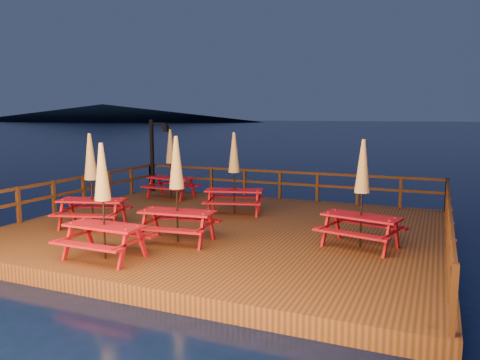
% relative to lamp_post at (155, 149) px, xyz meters
% --- Properties ---
extents(ground, '(500.00, 500.00, 0.00)m').
position_rel_lamp_post_xyz_m(ground, '(5.39, -4.55, -2.20)').
color(ground, black).
rests_on(ground, ground).
extents(deck, '(12.00, 10.00, 0.40)m').
position_rel_lamp_post_xyz_m(deck, '(5.39, -4.55, -2.00)').
color(deck, '#402C14').
rests_on(deck, ground).
extents(deck_piles, '(11.44, 9.44, 1.40)m').
position_rel_lamp_post_xyz_m(deck_piles, '(5.39, -4.55, -2.50)').
color(deck_piles, '#382511').
rests_on(deck_piles, ground).
extents(railing, '(11.80, 9.75, 1.10)m').
position_rel_lamp_post_xyz_m(railing, '(5.39, -2.77, -1.03)').
color(railing, '#382511').
rests_on(railing, deck).
extents(lamp_post, '(0.85, 0.18, 3.00)m').
position_rel_lamp_post_xyz_m(lamp_post, '(0.00, 0.00, 0.00)').
color(lamp_post, black).
rests_on(lamp_post, deck).
extents(headland_left, '(180.00, 84.00, 9.00)m').
position_rel_lamp_post_xyz_m(headland_left, '(-154.61, 185.45, 2.30)').
color(headland_left, black).
rests_on(headland_left, ground).
extents(picnic_table_0, '(2.25, 2.03, 2.69)m').
position_rel_lamp_post_xyz_m(picnic_table_0, '(1.87, -6.12, -0.40)').
color(picnic_table_0, maroon).
rests_on(picnic_table_0, deck).
extents(picnic_table_1, '(1.98, 1.68, 2.64)m').
position_rel_lamp_post_xyz_m(picnic_table_1, '(1.42, -1.11, -0.42)').
color(picnic_table_1, maroon).
rests_on(picnic_table_1, deck).
extents(picnic_table_2, '(2.15, 1.91, 2.63)m').
position_rel_lamp_post_xyz_m(picnic_table_2, '(9.28, -5.23, -0.43)').
color(picnic_table_2, maroon).
rests_on(picnic_table_2, deck).
extents(picnic_table_3, '(2.20, 1.98, 2.65)m').
position_rel_lamp_post_xyz_m(picnic_table_3, '(4.87, -2.86, -0.42)').
color(picnic_table_3, maroon).
rests_on(picnic_table_3, deck).
extents(picnic_table_4, '(2.04, 1.75, 2.69)m').
position_rel_lamp_post_xyz_m(picnic_table_4, '(4.95, -6.58, -0.40)').
color(picnic_table_4, maroon).
rests_on(picnic_table_4, deck).
extents(picnic_table_5, '(1.84, 1.52, 2.60)m').
position_rel_lamp_post_xyz_m(picnic_table_5, '(4.15, -8.40, -0.44)').
color(picnic_table_5, maroon).
rests_on(picnic_table_5, deck).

